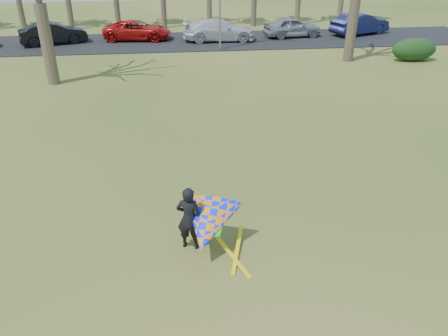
{
  "coord_description": "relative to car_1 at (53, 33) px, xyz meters",
  "views": [
    {
      "loc": [
        -1.31,
        -9.49,
        7.28
      ],
      "look_at": [
        0.0,
        2.0,
        1.1
      ],
      "focal_mm": 35.0,
      "sensor_mm": 36.0,
      "label": 1
    }
  ],
  "objects": [
    {
      "name": "kite_flyer",
      "position": [
        9.42,
        -25.53,
        0.01
      ],
      "size": [
        2.13,
        2.39,
        2.02
      ],
      "color": "black",
      "rests_on": "ground"
    },
    {
      "name": "ground",
      "position": [
        10.18,
        -25.08,
        -0.85
      ],
      "size": [
        100.0,
        100.0,
        0.0
      ],
      "primitive_type": "plane",
      "color": "#285111",
      "rests_on": "ground"
    },
    {
      "name": "car_4",
      "position": [
        18.35,
        0.53,
        -0.01
      ],
      "size": [
        4.74,
        2.45,
        1.54
      ],
      "primitive_type": "imported",
      "rotation": [
        0.0,
        0.0,
        1.71
      ],
      "color": "gray",
      "rests_on": "parking_strip"
    },
    {
      "name": "car_5",
      "position": [
        24.09,
        0.85,
        0.05
      ],
      "size": [
        5.37,
        3.61,
        1.67
      ],
      "primitive_type": "imported",
      "rotation": [
        0.0,
        0.0,
        1.97
      ],
      "color": "#1A1D4E",
      "rests_on": "parking_strip"
    },
    {
      "name": "parking_strip",
      "position": [
        10.18,
        -0.08,
        -0.82
      ],
      "size": [
        46.0,
        7.0,
        0.06
      ],
      "primitive_type": "cube",
      "color": "black",
      "rests_on": "ground"
    },
    {
      "name": "hedge_near",
      "position": [
        24.37,
        -7.59,
        -0.11
      ],
      "size": [
        2.93,
        1.33,
        1.47
      ],
      "primitive_type": "ellipsoid",
      "color": "black",
      "rests_on": "ground"
    },
    {
      "name": "car_1",
      "position": [
        0.0,
        0.0,
        0.0
      ],
      "size": [
        5.06,
        3.15,
        1.57
      ],
      "primitive_type": "imported",
      "rotation": [
        0.0,
        0.0,
        1.91
      ],
      "color": "black",
      "rests_on": "parking_strip"
    },
    {
      "name": "car_3",
      "position": [
        12.4,
        -0.23,
        0.01
      ],
      "size": [
        5.52,
        2.26,
        1.6
      ],
      "primitive_type": "imported",
      "rotation": [
        0.0,
        0.0,
        1.57
      ],
      "color": "silver",
      "rests_on": "parking_strip"
    },
    {
      "name": "car_2",
      "position": [
        6.14,
        0.78,
        -0.07
      ],
      "size": [
        5.37,
        2.88,
        1.43
      ],
      "primitive_type": "imported",
      "rotation": [
        0.0,
        0.0,
        1.47
      ],
      "color": "#B7110E",
      "rests_on": "parking_strip"
    }
  ]
}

